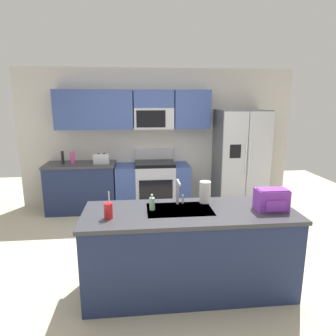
% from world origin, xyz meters
% --- Properties ---
extents(ground_plane, '(9.00, 9.00, 0.00)m').
position_xyz_m(ground_plane, '(0.00, 0.00, 0.00)').
color(ground_plane, beige).
rests_on(ground_plane, ground).
extents(kitchen_wall_unit, '(5.20, 0.43, 2.60)m').
position_xyz_m(kitchen_wall_unit, '(-0.14, 2.08, 1.47)').
color(kitchen_wall_unit, beige).
rests_on(kitchen_wall_unit, ground).
extents(back_counter, '(1.25, 0.63, 0.90)m').
position_xyz_m(back_counter, '(-1.44, 1.80, 0.45)').
color(back_counter, '#1E2A4D').
rests_on(back_counter, ground).
extents(range_oven, '(1.36, 0.61, 1.10)m').
position_xyz_m(range_oven, '(-0.13, 1.80, 0.44)').
color(range_oven, '#B7BABF').
rests_on(range_oven, ground).
extents(refrigerator, '(0.90, 0.76, 1.85)m').
position_xyz_m(refrigerator, '(1.52, 1.73, 0.93)').
color(refrigerator, '#4C4F54').
rests_on(refrigerator, ground).
extents(island_counter, '(2.20, 0.81, 0.90)m').
position_xyz_m(island_counter, '(0.13, -0.75, 0.45)').
color(island_counter, '#1E2A4D').
rests_on(island_counter, ground).
extents(toaster, '(0.28, 0.16, 0.18)m').
position_xyz_m(toaster, '(-1.05, 1.75, 0.99)').
color(toaster, '#B7BABF').
rests_on(toaster, back_counter).
extents(pepper_mill, '(0.05, 0.05, 0.23)m').
position_xyz_m(pepper_mill, '(-1.74, 1.80, 1.01)').
color(pepper_mill, black).
rests_on(pepper_mill, back_counter).
extents(bottle_pink, '(0.08, 0.08, 0.21)m').
position_xyz_m(bottle_pink, '(-1.57, 1.82, 1.01)').
color(bottle_pink, '#EA4C93').
rests_on(bottle_pink, back_counter).
extents(sink_faucet, '(0.08, 0.21, 0.28)m').
position_xyz_m(sink_faucet, '(0.03, -0.56, 1.07)').
color(sink_faucet, '#B7BABF').
rests_on(sink_faucet, island_counter).
extents(drink_cup_red, '(0.08, 0.08, 0.27)m').
position_xyz_m(drink_cup_red, '(-0.69, -0.87, 0.98)').
color(drink_cup_red, red).
rests_on(drink_cup_red, island_counter).
extents(soap_dispenser, '(0.06, 0.06, 0.17)m').
position_xyz_m(soap_dispenser, '(-0.26, -0.69, 0.97)').
color(soap_dispenser, '#A5D8B2').
rests_on(soap_dispenser, island_counter).
extents(paper_towel_roll, '(0.12, 0.12, 0.24)m').
position_xyz_m(paper_towel_roll, '(0.34, -0.51, 1.02)').
color(paper_towel_roll, white).
rests_on(paper_towel_roll, island_counter).
extents(backpack, '(0.32, 0.22, 0.23)m').
position_xyz_m(backpack, '(0.97, -0.81, 1.02)').
color(backpack, purple).
rests_on(backpack, island_counter).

